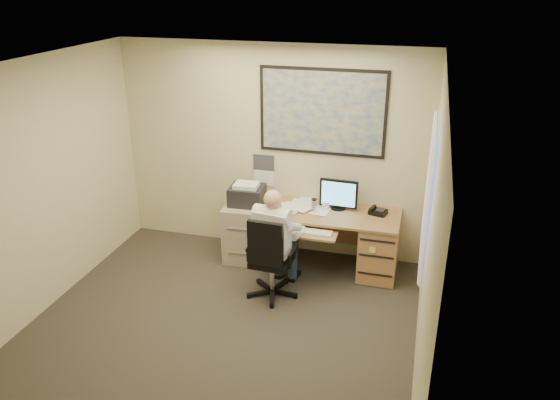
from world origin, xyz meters
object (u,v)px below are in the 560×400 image
(office_chair, at_px, (271,274))
(filing_cabinet, at_px, (248,225))
(desk, at_px, (360,238))
(person, at_px, (273,243))

(office_chair, bearing_deg, filing_cabinet, 126.35)
(desk, bearing_deg, filing_cabinet, -179.16)
(office_chair, relative_size, person, 0.79)
(filing_cabinet, bearing_deg, office_chair, -59.70)
(desk, relative_size, filing_cabinet, 1.56)
(desk, distance_m, person, 1.21)
(desk, distance_m, filing_cabinet, 1.44)
(person, bearing_deg, desk, 50.75)
(office_chair, distance_m, person, 0.36)
(person, bearing_deg, filing_cabinet, 134.43)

